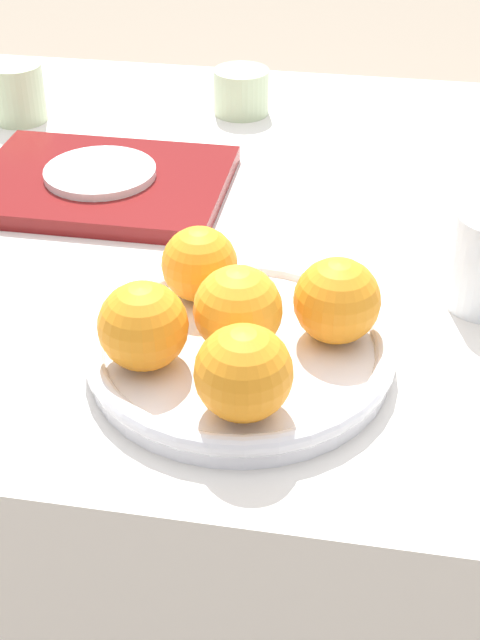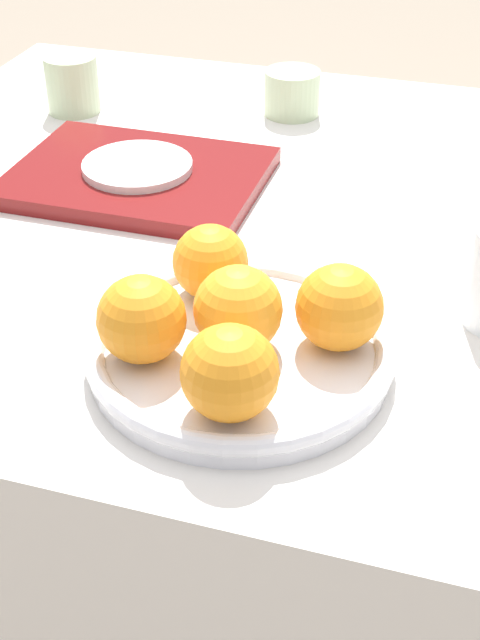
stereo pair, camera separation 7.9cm
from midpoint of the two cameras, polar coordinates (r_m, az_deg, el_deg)
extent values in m
plane|color=gray|center=(1.58, 1.11, -18.96)|extent=(12.00, 12.00, 0.00)
cube|color=silver|center=(1.29, 1.30, -8.76)|extent=(1.26, 0.97, 0.78)
cylinder|color=silver|center=(0.81, -2.78, -2.38)|extent=(0.27, 0.27, 0.02)
torus|color=silver|center=(0.80, -2.80, -1.78)|extent=(0.28, 0.28, 0.02)
sphere|color=orange|center=(0.78, -3.02, 0.57)|extent=(0.08, 0.08, 0.08)
sphere|color=orange|center=(0.77, -9.14, -0.49)|extent=(0.08, 0.08, 0.08)
sphere|color=orange|center=(0.85, -5.25, 3.49)|extent=(0.07, 0.07, 0.07)
sphere|color=orange|center=(0.79, 3.42, 1.15)|extent=(0.08, 0.08, 0.08)
sphere|color=orange|center=(0.71, -2.95, -3.53)|extent=(0.08, 0.08, 0.08)
cube|color=maroon|center=(1.13, -10.89, 8.52)|extent=(0.31, 0.23, 0.02)
cylinder|color=silver|center=(1.12, -10.97, 9.20)|extent=(0.14, 0.14, 0.01)
cylinder|color=#B7CC9E|center=(1.35, -15.73, 13.79)|extent=(0.08, 0.08, 0.08)
cylinder|color=#B7CC9E|center=(1.33, -1.66, 14.37)|extent=(0.08, 0.08, 0.06)
camera|label=1|loc=(0.04, -92.86, -2.01)|focal=50.00mm
camera|label=2|loc=(0.04, 87.14, 2.01)|focal=50.00mm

